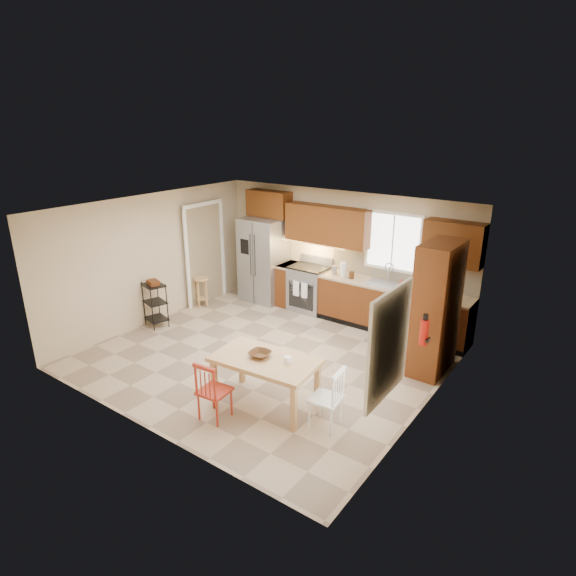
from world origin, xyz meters
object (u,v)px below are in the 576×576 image
(soap_bottle, at_px, (402,284))
(bar_stool, at_px, (202,292))
(pantry, at_px, (436,309))
(table_bowl, at_px, (260,357))
(table_jar, at_px, (288,361))
(range_stove, at_px, (309,289))
(chair_red, at_px, (214,390))
(utility_cart, at_px, (155,304))
(chair_white, at_px, (326,398))
(dining_table, at_px, (265,382))
(fire_extinguisher, at_px, (424,332))
(refrigerator, at_px, (264,260))

(soap_bottle, distance_m, bar_stool, 4.19)
(soap_bottle, relative_size, pantry, 0.09)
(table_bowl, relative_size, table_jar, 2.55)
(range_stove, bearing_deg, soap_bottle, -2.40)
(chair_red, xyz_separation_m, bar_stool, (-3.05, 2.78, -0.10))
(soap_bottle, bearing_deg, utility_cart, -149.54)
(chair_white, bearing_deg, range_stove, 31.08)
(pantry, xyz_separation_m, bar_stool, (-4.93, -0.21, -0.73))
(chair_white, distance_m, table_jar, 0.71)
(dining_table, bearing_deg, range_stove, 108.41)
(table_bowl, bearing_deg, fire_extinguisher, 35.31)
(bar_stool, bearing_deg, table_bowl, -26.49)
(fire_extinguisher, height_order, utility_cart, fire_extinguisher)
(soap_bottle, relative_size, utility_cart, 0.22)
(soap_bottle, distance_m, table_bowl, 3.32)
(fire_extinguisher, relative_size, table_jar, 3.13)
(fire_extinguisher, relative_size, chair_white, 0.42)
(utility_cart, bearing_deg, bar_stool, 106.03)
(soap_bottle, bearing_deg, chair_white, -83.37)
(table_bowl, bearing_deg, chair_white, 2.75)
(pantry, bearing_deg, dining_table, -123.18)
(dining_table, bearing_deg, refrigerator, 123.38)
(chair_white, distance_m, utility_cart, 4.43)
(pantry, relative_size, table_jar, 18.26)
(table_bowl, distance_m, utility_cart, 3.44)
(soap_bottle, xyz_separation_m, fire_extinguisher, (1.15, -1.95, 0.10))
(soap_bottle, height_order, fire_extinguisher, fire_extinguisher)
(range_stove, xyz_separation_m, table_jar, (1.77, -3.23, 0.28))
(refrigerator, relative_size, bar_stool, 2.82)
(table_bowl, bearing_deg, pantry, 55.30)
(dining_table, xyz_separation_m, utility_cart, (-3.40, 0.90, 0.09))
(range_stove, bearing_deg, table_jar, -61.33)
(fire_extinguisher, xyz_separation_m, utility_cart, (-5.13, -0.39, -0.66))
(dining_table, relative_size, bar_stool, 2.24)
(bar_stool, bearing_deg, utility_cart, -83.70)
(range_stove, relative_size, fire_extinguisher, 2.56)
(soap_bottle, xyz_separation_m, chair_white, (0.37, -3.19, -0.57))
(range_stove, distance_m, utility_cart, 3.11)
(chair_red, bearing_deg, chair_white, 23.13)
(soap_bottle, height_order, chair_white, soap_bottle)
(table_jar, bearing_deg, fire_extinguisher, 40.32)
(dining_table, relative_size, table_jar, 12.61)
(range_stove, height_order, chair_white, range_stove)
(table_bowl, bearing_deg, dining_table, 0.00)
(pantry, height_order, chair_red, pantry)
(refrigerator, relative_size, utility_cart, 2.06)
(soap_bottle, relative_size, fire_extinguisher, 0.53)
(soap_bottle, relative_size, chair_white, 0.22)
(fire_extinguisher, bearing_deg, chair_red, -137.00)
(utility_cart, bearing_deg, range_stove, 67.23)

